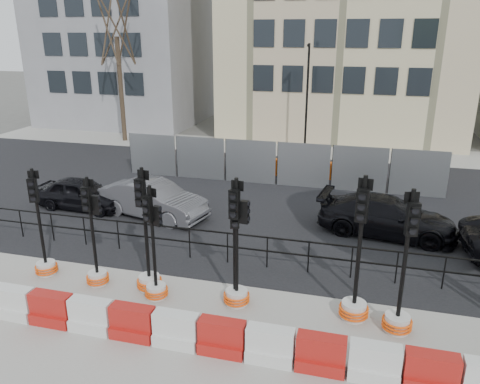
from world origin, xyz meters
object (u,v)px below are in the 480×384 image
(traffic_signal_h, at_px, (399,304))
(car_c, at_px, (387,216))
(traffic_signal_a, at_px, (44,254))
(traffic_signal_d, at_px, (155,273))
(car_a, at_px, (82,194))

(traffic_signal_h, distance_m, car_c, 5.64)
(traffic_signal_a, relative_size, car_c, 0.66)
(traffic_signal_a, relative_size, traffic_signal_d, 1.02)
(traffic_signal_a, bearing_deg, traffic_signal_h, -20.84)
(traffic_signal_a, height_order, traffic_signal_d, traffic_signal_a)
(traffic_signal_a, height_order, traffic_signal_h, traffic_signal_h)
(car_a, bearing_deg, car_c, -85.21)
(traffic_signal_a, distance_m, traffic_signal_d, 3.58)
(traffic_signal_a, height_order, car_a, traffic_signal_a)
(traffic_signal_h, height_order, car_a, traffic_signal_h)
(car_a, bearing_deg, traffic_signal_h, -111.74)
(traffic_signal_d, xyz_separation_m, traffic_signal_h, (5.97, 0.11, -0.02))
(car_a, bearing_deg, traffic_signal_d, -131.16)
(traffic_signal_h, relative_size, car_a, 0.95)
(traffic_signal_d, relative_size, traffic_signal_h, 0.89)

